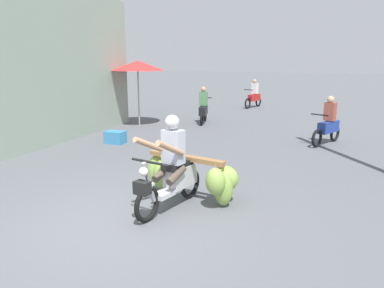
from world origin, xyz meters
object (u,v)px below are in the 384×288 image
(market_umbrella_near_shop, at_px, (138,66))
(produce_crate, at_px, (115,137))
(motorbike_distant_ahead_left, at_px, (254,96))
(motorbike_main_loaded, at_px, (183,174))
(motorbike_distant_ahead_right, at_px, (328,125))
(motorbike_distant_far_ahead, at_px, (203,109))

(market_umbrella_near_shop, bearing_deg, produce_crate, -74.64)
(motorbike_distant_ahead_left, bearing_deg, produce_crate, -102.31)
(motorbike_main_loaded, height_order, produce_crate, motorbike_main_loaded)
(motorbike_distant_ahead_right, distance_m, motorbike_distant_far_ahead, 4.98)
(motorbike_distant_far_ahead, bearing_deg, motorbike_main_loaded, -73.02)
(motorbike_distant_ahead_left, height_order, produce_crate, motorbike_distant_ahead_left)
(motorbike_distant_far_ahead, xyz_separation_m, produce_crate, (-1.26, -4.18, -0.39))
(motorbike_main_loaded, bearing_deg, motorbike_distant_far_ahead, 106.98)
(market_umbrella_near_shop, xyz_separation_m, produce_crate, (0.79, -2.87, -2.00))
(motorbike_main_loaded, distance_m, motorbike_distant_far_ahead, 8.03)
(motorbike_main_loaded, height_order, motorbike_distant_ahead_left, motorbike_main_loaded)
(motorbike_main_loaded, xyz_separation_m, produce_crate, (-3.61, 3.50, -0.32))
(motorbike_distant_ahead_right, bearing_deg, motorbike_distant_ahead_left, 117.08)
(motorbike_distant_ahead_left, relative_size, motorbike_distant_ahead_right, 1.05)
(motorbike_distant_ahead_left, distance_m, produce_crate, 9.73)
(produce_crate, bearing_deg, motorbike_distant_ahead_right, 20.49)
(motorbike_distant_ahead_left, relative_size, market_umbrella_near_shop, 0.67)
(motorbike_distant_ahead_left, height_order, motorbike_distant_ahead_right, same)
(motorbike_distant_ahead_right, bearing_deg, motorbike_main_loaded, -111.28)
(motorbike_main_loaded, bearing_deg, motorbike_distant_ahead_left, 96.74)
(motorbike_main_loaded, bearing_deg, motorbike_distant_ahead_right, 68.72)
(motorbike_distant_ahead_left, height_order, market_umbrella_near_shop, market_umbrella_near_shop)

